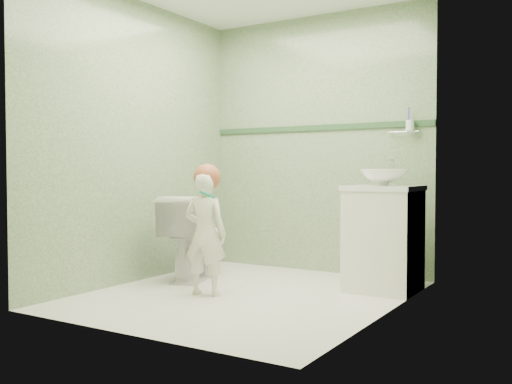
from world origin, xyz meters
The scene contains 12 objects.
ground centered at (0.00, 0.00, 0.00)m, with size 2.50×2.50×0.00m, color silver.
room_shell centered at (0.00, 0.00, 1.20)m, with size 2.50×2.54×2.40m.
trim_stripe centered at (0.00, 1.24, 1.35)m, with size 2.20×0.02×0.05m, color #2D512F.
vanity centered at (0.84, 0.70, 0.40)m, with size 0.52×0.50×0.80m, color white.
counter centered at (0.84, 0.70, 0.81)m, with size 0.54×0.52×0.04m, color white.
basin centered at (0.84, 0.70, 0.89)m, with size 0.37×0.37×0.13m, color white.
faucet centered at (0.84, 0.89, 0.97)m, with size 0.03×0.13×0.18m.
cup_holder centered at (0.89, 1.18, 1.33)m, with size 0.26×0.07×0.21m.
toilet centered at (-0.74, 0.31, 0.37)m, with size 0.41×0.72×0.73m, color white.
toddler centered at (-0.27, -0.15, 0.46)m, with size 0.34×0.22×0.93m, color beige.
hair_cap centered at (-0.27, -0.13, 0.89)m, with size 0.21×0.21×0.21m, color #A05132.
teal_toothbrush centered at (-0.17, -0.26, 0.77)m, with size 0.11×0.14×0.08m.
Camera 1 is at (2.32, -3.65, 0.94)m, focal length 40.19 mm.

